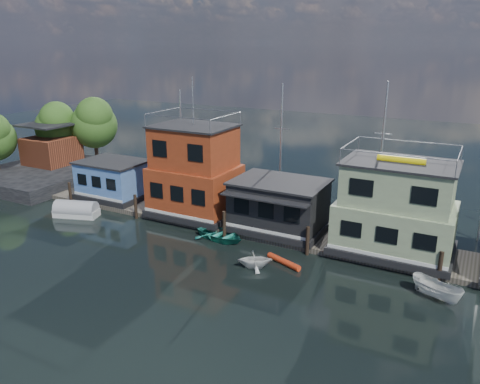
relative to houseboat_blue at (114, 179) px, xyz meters
The scene contains 14 objects.
ground 21.75m from the houseboat_blue, 33.69° to the right, with size 160.00×160.00×0.00m, color black.
dock 18.11m from the houseboat_blue, ahead, with size 48.00×5.00×0.40m, color #595147.
houseboat_blue is the anchor object (origin of this frame).
houseboat_red 9.69m from the houseboat_blue, ahead, with size 7.40×5.90×11.86m.
houseboat_dark 17.50m from the houseboat_blue, ahead, with size 7.40×6.10×4.06m.
houseboat_green 26.53m from the houseboat_blue, ahead, with size 8.40×5.90×7.03m.
pilings 17.92m from the houseboat_blue, ahead, with size 42.28×0.28×2.20m.
background_masts 23.77m from the houseboat_blue, 14.77° to the left, with size 36.40×0.16×12.00m.
shore 13.32m from the houseboat_blue, 163.07° to the left, with size 12.40×15.72×8.24m.
dinghy_white 19.69m from the houseboat_blue, 19.29° to the right, with size 2.07×2.40×1.26m, color silver.
red_kayak 20.83m from the houseboat_blue, 14.15° to the right, with size 0.43×0.43×2.90m, color red.
tarp_runabout 5.19m from the houseboat_blue, 90.62° to the right, with size 4.18×2.67×1.58m.
dinghy_teal 14.48m from the houseboat_blue, 13.54° to the right, with size 2.99×4.19×0.87m, color #238373.
motorboat 30.57m from the houseboat_blue, ahead, with size 1.26×3.35×1.29m, color white.
Camera 1 is at (13.34, -20.83, 14.85)m, focal length 35.00 mm.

